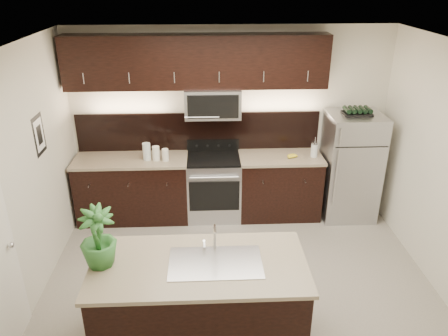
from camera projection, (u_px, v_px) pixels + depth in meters
name	position (u px, v px, depth m)	size (l,w,h in m)	color
ground	(239.00, 289.00, 5.03)	(4.50, 4.50, 0.00)	gray
room_walls	(231.00, 155.00, 4.29)	(4.52, 4.02, 2.71)	beige
counter_run	(200.00, 187.00, 6.35)	(3.51, 0.65, 0.94)	black
upper_fixtures	(199.00, 70.00, 5.79)	(3.49, 0.40, 1.66)	black
island	(200.00, 304.00, 4.12)	(1.96, 0.96, 0.94)	black
sink_faucet	(215.00, 261.00, 3.94)	(0.84, 0.50, 0.28)	silver
refrigerator	(350.00, 167.00, 6.26)	(0.75, 0.68, 1.56)	#B2B2B7
wine_rack	(357.00, 111.00, 5.92)	(0.38, 0.24, 0.09)	black
plant	(98.00, 237.00, 3.80)	(0.32, 0.32, 0.57)	#2B6428
canisters	(154.00, 153.00, 6.02)	(0.36, 0.14, 0.24)	silver
french_press	(314.00, 150.00, 6.13)	(0.10, 0.10, 0.29)	silver
bananas	(289.00, 156.00, 6.13)	(0.16, 0.12, 0.05)	yellow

